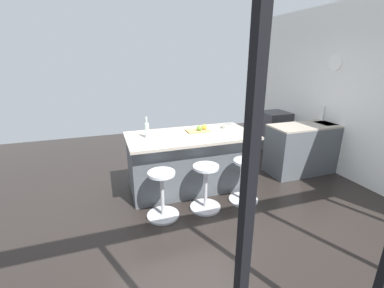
% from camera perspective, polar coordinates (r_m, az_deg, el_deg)
% --- Properties ---
extents(ground_plane, '(7.74, 7.74, 0.00)m').
position_cam_1_polar(ground_plane, '(4.26, -1.44, -10.79)').
color(ground_plane, black).
extents(window_panel_rear, '(5.96, 0.12, 2.98)m').
position_cam_1_polar(window_panel_rear, '(1.48, 31.09, -0.12)').
color(window_panel_rear, silver).
rests_on(window_panel_rear, ground_plane).
extents(interior_partition_left, '(0.15, 5.31, 2.98)m').
position_cam_1_polar(interior_partition_left, '(5.44, 30.33, 9.81)').
color(interior_partition_left, silver).
rests_on(interior_partition_left, ground_plane).
extents(sink_cabinet, '(1.88, 0.60, 1.19)m').
position_cam_1_polar(sink_cabinet, '(5.49, 25.29, -0.52)').
color(sink_cabinet, '#4C5156').
rests_on(sink_cabinet, ground_plane).
extents(oven_range, '(0.60, 0.61, 0.88)m').
position_cam_1_polar(oven_range, '(6.42, 17.39, 2.82)').
color(oven_range, '#38383D').
rests_on(oven_range, ground_plane).
extents(kitchen_island, '(1.98, 1.01, 0.93)m').
position_cam_1_polar(kitchen_island, '(4.26, -0.43, -3.70)').
color(kitchen_island, '#4C5156').
rests_on(kitchen_island, ground_plane).
extents(stool_by_window, '(0.44, 0.44, 0.67)m').
position_cam_1_polar(stool_by_window, '(4.00, 11.37, -8.13)').
color(stool_by_window, '#B7B7BC').
rests_on(stool_by_window, ground_plane).
extents(stool_middle, '(0.44, 0.44, 0.67)m').
position_cam_1_polar(stool_middle, '(3.75, 2.98, -9.68)').
color(stool_middle, '#B7B7BC').
rests_on(stool_middle, ground_plane).
extents(stool_near_camera, '(0.44, 0.44, 0.67)m').
position_cam_1_polar(stool_near_camera, '(3.59, -6.47, -11.18)').
color(stool_near_camera, '#B7B7BC').
rests_on(stool_near_camera, ground_plane).
extents(cutting_board, '(0.36, 0.24, 0.02)m').
position_cam_1_polar(cutting_board, '(4.24, 1.23, 2.91)').
color(cutting_board, tan).
rests_on(cutting_board, kitchen_island).
extents(apple_green, '(0.08, 0.08, 0.08)m').
position_cam_1_polar(apple_green, '(4.20, 1.62, 3.50)').
color(apple_green, '#609E2D').
rests_on(apple_green, cutting_board).
extents(apple_yellow, '(0.08, 0.08, 0.08)m').
position_cam_1_polar(apple_yellow, '(4.28, 2.73, 3.76)').
color(apple_yellow, gold).
rests_on(apple_yellow, cutting_board).
extents(water_bottle, '(0.06, 0.06, 0.31)m').
position_cam_1_polar(water_bottle, '(3.94, -9.81, 3.11)').
color(water_bottle, silver).
rests_on(water_bottle, kitchen_island).
extents(fruit_bowl, '(0.20, 0.20, 0.07)m').
position_cam_1_polar(fruit_bowl, '(4.47, 7.88, 3.93)').
color(fruit_bowl, silver).
rests_on(fruit_bowl, kitchen_island).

